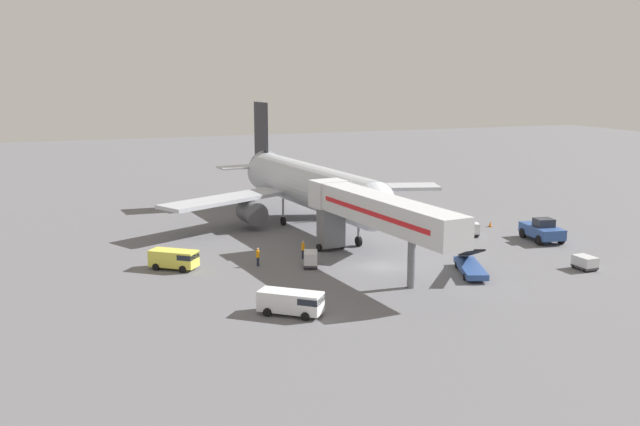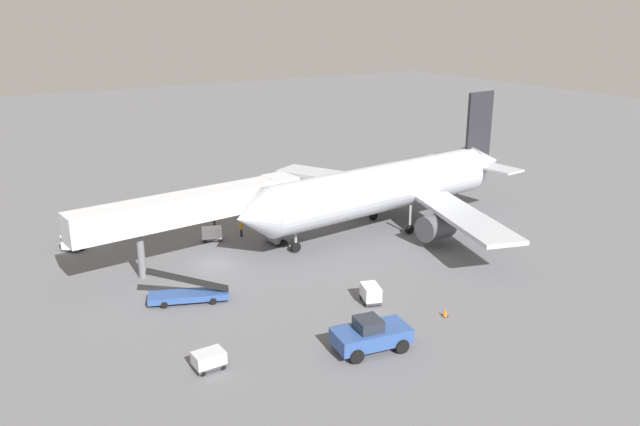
{
  "view_description": "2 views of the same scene",
  "coord_description": "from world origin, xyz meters",
  "px_view_note": "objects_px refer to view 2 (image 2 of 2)",
  "views": [
    {
      "loc": [
        -29.67,
        -60.57,
        18.61
      ],
      "look_at": [
        -1.2,
        13.1,
        3.03
      ],
      "focal_mm": 39.96,
      "sensor_mm": 36.0,
      "label": 1
    },
    {
      "loc": [
        55.9,
        -22.29,
        24.43
      ],
      "look_at": [
        2.66,
        10.68,
        4.26
      ],
      "focal_mm": 35.82,
      "sensor_mm": 36.0,
      "label": 2
    }
  ],
  "objects_px": {
    "service_van_far_left": "(203,199)",
    "ground_crew_worker_midground": "(214,218)",
    "pushback_tug": "(371,335)",
    "ground_crew_worker_foreground": "(241,228)",
    "airplane_at_gate": "(388,187)",
    "safety_cone_alpha": "(445,313)",
    "belt_loader_truck": "(189,294)",
    "jet_bridge": "(203,208)",
    "service_van_mid_right": "(80,236)",
    "baggage_cart_far_right": "(371,293)",
    "baggage_cart_near_left": "(209,359)",
    "baggage_cart_mid_center": "(212,233)"
  },
  "relations": [
    {
      "from": "service_van_far_left",
      "to": "ground_crew_worker_midground",
      "type": "height_order",
      "value": "service_van_far_left"
    },
    {
      "from": "ground_crew_worker_midground",
      "to": "service_van_mid_right",
      "type": "bearing_deg",
      "value": -95.82
    },
    {
      "from": "service_van_far_left",
      "to": "safety_cone_alpha",
      "type": "xyz_separation_m",
      "value": [
        39.54,
        5.38,
        -0.73
      ]
    },
    {
      "from": "jet_bridge",
      "to": "belt_loader_truck",
      "type": "xyz_separation_m",
      "value": [
        7.98,
        -4.82,
        -4.91
      ]
    },
    {
      "from": "service_van_far_left",
      "to": "ground_crew_worker_foreground",
      "type": "xyz_separation_m",
      "value": [
        12.86,
        -0.68,
        -0.1
      ]
    },
    {
      "from": "airplane_at_gate",
      "to": "baggage_cart_far_right",
      "type": "height_order",
      "value": "airplane_at_gate"
    },
    {
      "from": "jet_bridge",
      "to": "safety_cone_alpha",
      "type": "distance_m",
      "value": 25.61
    },
    {
      "from": "jet_bridge",
      "to": "service_van_far_left",
      "type": "height_order",
      "value": "jet_bridge"
    },
    {
      "from": "pushback_tug",
      "to": "belt_loader_truck",
      "type": "distance_m",
      "value": 17.29
    },
    {
      "from": "baggage_cart_near_left",
      "to": "service_van_mid_right",
      "type": "bearing_deg",
      "value": -175.84
    },
    {
      "from": "service_van_far_left",
      "to": "airplane_at_gate",
      "type": "bearing_deg",
      "value": 38.16
    },
    {
      "from": "belt_loader_truck",
      "to": "baggage_cart_mid_center",
      "type": "relative_size",
      "value": 2.88
    },
    {
      "from": "pushback_tug",
      "to": "ground_crew_worker_midground",
      "type": "bearing_deg",
      "value": 177.8
    },
    {
      "from": "jet_bridge",
      "to": "pushback_tug",
      "type": "bearing_deg",
      "value": 9.47
    },
    {
      "from": "ground_crew_worker_foreground",
      "to": "pushback_tug",
      "type": "bearing_deg",
      "value": -4.85
    },
    {
      "from": "belt_loader_truck",
      "to": "baggage_cart_near_left",
      "type": "relative_size",
      "value": 3.22
    },
    {
      "from": "service_van_mid_right",
      "to": "baggage_cart_near_left",
      "type": "relative_size",
      "value": 2.3
    },
    {
      "from": "service_van_far_left",
      "to": "ground_crew_worker_midground",
      "type": "xyz_separation_m",
      "value": [
        7.76,
        -1.78,
        -0.1
      ]
    },
    {
      "from": "service_van_mid_right",
      "to": "baggage_cart_near_left",
      "type": "distance_m",
      "value": 30.59
    },
    {
      "from": "airplane_at_gate",
      "to": "jet_bridge",
      "type": "xyz_separation_m",
      "value": [
        -1.42,
        -21.88,
        0.8
      ]
    },
    {
      "from": "baggage_cart_near_left",
      "to": "ground_crew_worker_foreground",
      "type": "xyz_separation_m",
      "value": [
        -23.91,
        13.69,
        0.24
      ]
    },
    {
      "from": "airplane_at_gate",
      "to": "baggage_cart_mid_center",
      "type": "distance_m",
      "value": 20.58
    },
    {
      "from": "service_van_mid_right",
      "to": "baggage_cart_far_right",
      "type": "xyz_separation_m",
      "value": [
        27.85,
        18.3,
        -0.21
      ]
    },
    {
      "from": "jet_bridge",
      "to": "baggage_cart_far_right",
      "type": "xyz_separation_m",
      "value": [
        16.41,
        8.57,
        -4.81
      ]
    },
    {
      "from": "ground_crew_worker_foreground",
      "to": "ground_crew_worker_midground",
      "type": "relative_size",
      "value": 1.0
    },
    {
      "from": "service_van_mid_right",
      "to": "safety_cone_alpha",
      "type": "relative_size",
      "value": 7.32
    },
    {
      "from": "ground_crew_worker_midground",
      "to": "belt_loader_truck",
      "type": "bearing_deg",
      "value": -28.96
    },
    {
      "from": "belt_loader_truck",
      "to": "service_van_far_left",
      "type": "bearing_deg",
      "value": 155.52
    },
    {
      "from": "baggage_cart_near_left",
      "to": "safety_cone_alpha",
      "type": "relative_size",
      "value": 3.19
    },
    {
      "from": "service_van_far_left",
      "to": "baggage_cart_mid_center",
      "type": "relative_size",
      "value": 1.92
    },
    {
      "from": "airplane_at_gate",
      "to": "ground_crew_worker_foreground",
      "type": "distance_m",
      "value": 17.35
    },
    {
      "from": "belt_loader_truck",
      "to": "baggage_cart_mid_center",
      "type": "xyz_separation_m",
      "value": [
        -13.22,
        7.66,
        0.08
      ]
    },
    {
      "from": "baggage_cart_mid_center",
      "to": "baggage_cart_near_left",
      "type": "xyz_separation_m",
      "value": [
        24.32,
        -10.35,
        -0.11
      ]
    },
    {
      "from": "jet_bridge",
      "to": "safety_cone_alpha",
      "type": "bearing_deg",
      "value": 29.26
    },
    {
      "from": "jet_bridge",
      "to": "service_van_mid_right",
      "type": "relative_size",
      "value": 4.72
    },
    {
      "from": "baggage_cart_far_right",
      "to": "ground_crew_worker_midground",
      "type": "height_order",
      "value": "ground_crew_worker_midground"
    },
    {
      "from": "belt_loader_truck",
      "to": "airplane_at_gate",
      "type": "bearing_deg",
      "value": 103.8
    },
    {
      "from": "belt_loader_truck",
      "to": "baggage_cart_far_right",
      "type": "height_order",
      "value": "belt_loader_truck"
    },
    {
      "from": "airplane_at_gate",
      "to": "ground_crew_worker_foreground",
      "type": "height_order",
      "value": "airplane_at_gate"
    },
    {
      "from": "service_van_mid_right",
      "to": "safety_cone_alpha",
      "type": "distance_m",
      "value": 39.89
    },
    {
      "from": "baggage_cart_mid_center",
      "to": "baggage_cart_far_right",
      "type": "distance_m",
      "value": 22.4
    },
    {
      "from": "airplane_at_gate",
      "to": "ground_crew_worker_midground",
      "type": "bearing_deg",
      "value": -124.04
    },
    {
      "from": "baggage_cart_mid_center",
      "to": "safety_cone_alpha",
      "type": "bearing_deg",
      "value": 19.15
    },
    {
      "from": "airplane_at_gate",
      "to": "safety_cone_alpha",
      "type": "height_order",
      "value": "airplane_at_gate"
    },
    {
      "from": "pushback_tug",
      "to": "ground_crew_worker_foreground",
      "type": "relative_size",
      "value": 3.31
    },
    {
      "from": "service_van_mid_right",
      "to": "service_van_far_left",
      "type": "bearing_deg",
      "value": 110.65
    },
    {
      "from": "airplane_at_gate",
      "to": "safety_cone_alpha",
      "type": "distance_m",
      "value": 23.04
    },
    {
      "from": "baggage_cart_near_left",
      "to": "safety_cone_alpha",
      "type": "xyz_separation_m",
      "value": [
        2.78,
        19.75,
        -0.4
      ]
    },
    {
      "from": "service_van_mid_right",
      "to": "baggage_cart_far_right",
      "type": "bearing_deg",
      "value": 33.32
    },
    {
      "from": "ground_crew_worker_midground",
      "to": "baggage_cart_mid_center",
      "type": "bearing_deg",
      "value": -25.65
    }
  ]
}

